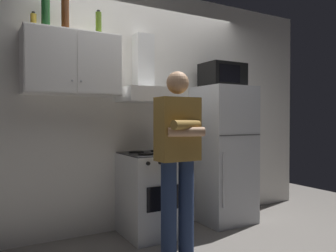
# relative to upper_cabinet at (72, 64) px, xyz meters

# --- Properties ---
(ground_plane) EXTENTS (7.00, 7.00, 0.00)m
(ground_plane) POSITION_rel_upper_cabinet_xyz_m (0.85, -0.37, -1.75)
(ground_plane) COLOR slate
(back_wall_tiled) EXTENTS (4.80, 0.10, 2.70)m
(back_wall_tiled) POSITION_rel_upper_cabinet_xyz_m (0.85, 0.23, -0.40)
(back_wall_tiled) COLOR silver
(back_wall_tiled) RESTS_ON ground_plane
(upper_cabinet) EXTENTS (0.90, 0.37, 0.60)m
(upper_cabinet) POSITION_rel_upper_cabinet_xyz_m (0.00, 0.00, 0.00)
(upper_cabinet) COLOR white
(stove_oven) EXTENTS (0.60, 0.62, 0.87)m
(stove_oven) POSITION_rel_upper_cabinet_xyz_m (0.80, -0.13, -1.32)
(stove_oven) COLOR silver
(stove_oven) RESTS_ON ground_plane
(range_hood) EXTENTS (0.60, 0.44, 0.75)m
(range_hood) POSITION_rel_upper_cabinet_xyz_m (0.80, 0.00, -0.15)
(range_hood) COLOR white
(refrigerator) EXTENTS (0.60, 0.62, 1.60)m
(refrigerator) POSITION_rel_upper_cabinet_xyz_m (1.75, -0.12, -0.95)
(refrigerator) COLOR silver
(refrigerator) RESTS_ON ground_plane
(microwave) EXTENTS (0.48, 0.37, 0.28)m
(microwave) POSITION_rel_upper_cabinet_xyz_m (1.75, -0.11, -0.01)
(microwave) COLOR black
(microwave) RESTS_ON refrigerator
(person_standing) EXTENTS (0.38, 0.33, 1.64)m
(person_standing) POSITION_rel_upper_cabinet_xyz_m (0.75, -0.73, -0.85)
(person_standing) COLOR navy
(person_standing) RESTS_ON ground_plane
(cooking_pot) EXTENTS (0.30, 0.20, 0.10)m
(cooking_pot) POSITION_rel_upper_cabinet_xyz_m (0.93, -0.24, -0.83)
(cooking_pot) COLOR #B7BABF
(cooking_pot) RESTS_ON stove_oven
(bottle_wine_green) EXTENTS (0.08, 0.08, 0.34)m
(bottle_wine_green) POSITION_rel_upper_cabinet_xyz_m (-0.24, 0.02, 0.46)
(bottle_wine_green) COLOR #19471E
(bottle_wine_green) RESTS_ON upper_cabinet
(bottle_rum_dark) EXTENTS (0.07, 0.07, 0.31)m
(bottle_rum_dark) POSITION_rel_upper_cabinet_xyz_m (-0.07, -0.03, 0.45)
(bottle_rum_dark) COLOR #47230F
(bottle_rum_dark) RESTS_ON upper_cabinet
(bottle_olive_oil) EXTENTS (0.06, 0.06, 0.25)m
(bottle_olive_oil) POSITION_rel_upper_cabinet_xyz_m (0.26, -0.02, 0.42)
(bottle_olive_oil) COLOR #4C6B19
(bottle_olive_oil) RESTS_ON upper_cabinet
(bottle_spice_jar) EXTENTS (0.05, 0.05, 0.16)m
(bottle_spice_jar) POSITION_rel_upper_cabinet_xyz_m (-0.34, 0.04, 0.37)
(bottle_spice_jar) COLOR gold
(bottle_spice_jar) RESTS_ON upper_cabinet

